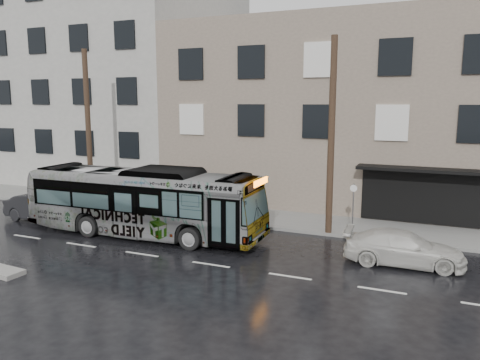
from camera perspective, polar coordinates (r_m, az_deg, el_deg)
The scene contains 11 objects.
ground at distance 22.02m, azimuth -8.14°, elevation -7.03°, with size 120.00×120.00×0.00m, color black.
sidewalk at distance 26.16m, azimuth -2.57°, elevation -4.11°, with size 90.00×3.60×0.15m, color gray.
building_taupe at distance 31.30m, azimuth 12.09°, elevation 7.97°, with size 20.00×12.00×11.00m, color gray.
building_grey at distance 43.40m, azimuth -19.32°, elevation 11.33°, with size 26.00×15.00×16.00m, color #B2B0A8.
utility_pole_front at distance 21.84m, azimuth 11.08°, elevation 5.17°, with size 0.30×0.30×9.00m, color #3F2D1F.
utility_pole_rear at distance 28.29m, azimuth -18.00°, elevation 5.84°, with size 0.30×0.30×9.00m, color #3F2D1F.
sign_post at distance 22.12m, azimuth 13.60°, elevation -3.52°, with size 0.06×0.06×2.40m, color slate.
bus at distance 22.34m, azimuth -11.72°, elevation -2.61°, with size 2.72×11.63×3.24m, color #B2B2B2.
white_sedan at distance 19.32m, azimuth 19.31°, elevation -7.83°, with size 1.84×4.52×1.31m, color beige.
dark_sedan at distance 26.71m, azimuth -22.82°, elevation -3.12°, with size 1.56×4.48×1.48m, color black.
slush_pile at distance 19.59m, azimuth -27.17°, elevation -9.87°, with size 1.80×0.80×0.18m, color gray.
Camera 1 is at (11.04, -18.00, 6.25)m, focal length 35.00 mm.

